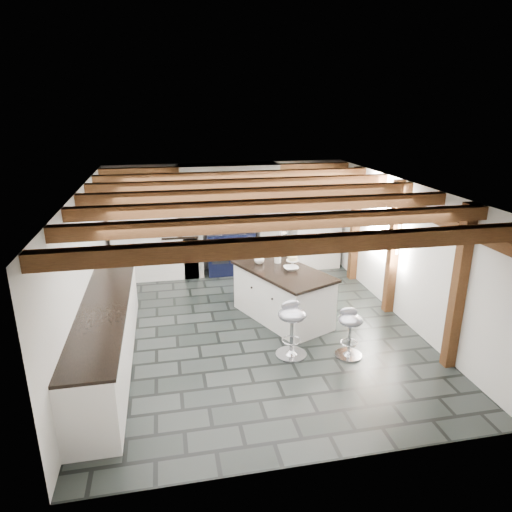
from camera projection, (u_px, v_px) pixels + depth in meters
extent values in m
plane|color=black|center=(255.00, 328.00, 7.40)|extent=(6.00, 6.00, 0.00)
plane|color=silver|center=(228.00, 216.00, 9.82)|extent=(5.00, 0.00, 5.00)
plane|color=silver|center=(85.00, 273.00, 6.56)|extent=(0.00, 6.00, 6.00)
plane|color=silver|center=(403.00, 252.00, 7.50)|extent=(0.00, 6.00, 6.00)
plane|color=white|center=(255.00, 187.00, 6.67)|extent=(6.00, 6.00, 0.00)
cube|color=silver|center=(192.00, 231.00, 9.46)|extent=(0.40, 0.60, 1.90)
cube|color=silver|center=(267.00, 227.00, 9.76)|extent=(0.40, 0.60, 1.90)
cube|color=brown|center=(229.00, 180.00, 9.28)|extent=(2.10, 0.65, 0.18)
cube|color=silver|center=(229.00, 172.00, 9.23)|extent=(2.00, 0.60, 0.31)
cube|color=black|center=(231.00, 179.00, 8.96)|extent=(1.00, 0.03, 0.22)
cube|color=silver|center=(231.00, 179.00, 8.94)|extent=(0.90, 0.01, 0.14)
cube|color=white|center=(144.00, 231.00, 9.26)|extent=(1.30, 0.58, 2.00)
cube|color=white|center=(316.00, 222.00, 9.95)|extent=(1.00, 0.58, 2.00)
cube|color=white|center=(107.00, 334.00, 6.29)|extent=(0.60, 3.80, 0.88)
cube|color=black|center=(104.00, 304.00, 6.14)|extent=(0.64, 3.80, 0.04)
cube|color=white|center=(181.00, 255.00, 9.57)|extent=(0.70, 0.60, 0.88)
cube|color=black|center=(180.00, 234.00, 9.42)|extent=(0.74, 0.64, 0.04)
cube|color=brown|center=(404.00, 204.00, 7.23)|extent=(0.15, 5.80, 0.14)
plane|color=white|center=(388.00, 219.00, 7.93)|extent=(0.00, 0.90, 0.90)
cube|color=brown|center=(309.00, 244.00, 4.28)|extent=(5.00, 0.16, 0.16)
cube|color=brown|center=(285.00, 222.00, 5.09)|extent=(5.00, 0.16, 0.16)
cube|color=brown|center=(268.00, 206.00, 5.89)|extent=(5.00, 0.16, 0.16)
cube|color=brown|center=(255.00, 193.00, 6.70)|extent=(5.00, 0.16, 0.16)
cube|color=brown|center=(244.00, 184.00, 7.50)|extent=(5.00, 0.16, 0.16)
cube|color=brown|center=(236.00, 176.00, 8.31)|extent=(5.00, 0.16, 0.16)
cube|color=brown|center=(229.00, 169.00, 9.11)|extent=(5.00, 0.16, 0.16)
cube|color=brown|center=(458.00, 289.00, 6.00)|extent=(0.15, 0.15, 2.30)
cube|color=brown|center=(393.00, 248.00, 7.68)|extent=(0.15, 0.15, 2.30)
cube|color=brown|center=(355.00, 225.00, 9.16)|extent=(0.15, 0.15, 2.30)
cylinder|color=black|center=(285.00, 211.00, 6.82)|extent=(0.01, 0.01, 0.56)
cylinder|color=white|center=(284.00, 233.00, 6.93)|extent=(0.09, 0.09, 0.22)
cylinder|color=black|center=(283.00, 207.00, 7.11)|extent=(0.01, 0.01, 0.56)
cylinder|color=white|center=(283.00, 227.00, 7.22)|extent=(0.09, 0.09, 0.22)
cylinder|color=black|center=(281.00, 203.00, 7.40)|extent=(0.01, 0.01, 0.56)
cylinder|color=white|center=(281.00, 223.00, 7.51)|extent=(0.09, 0.09, 0.22)
cube|color=black|center=(230.00, 252.00, 9.75)|extent=(1.00, 0.60, 0.90)
ellipsoid|color=silver|center=(218.00, 231.00, 9.55)|extent=(0.28, 0.28, 0.11)
ellipsoid|color=silver|center=(242.00, 230.00, 9.64)|extent=(0.28, 0.28, 0.11)
cylinder|color=silver|center=(232.00, 239.00, 9.33)|extent=(0.95, 0.03, 0.03)
cube|color=black|center=(220.00, 257.00, 9.42)|extent=(0.35, 0.02, 0.30)
cube|color=black|center=(244.00, 255.00, 9.52)|extent=(0.35, 0.02, 0.30)
cube|color=white|center=(282.00, 295.00, 7.63)|extent=(1.46, 1.89, 0.83)
cube|color=black|center=(283.00, 271.00, 7.49)|extent=(1.56, 1.99, 0.05)
imported|color=white|center=(259.00, 258.00, 7.74)|extent=(0.23, 0.23, 0.18)
ellipsoid|color=orange|center=(259.00, 250.00, 7.69)|extent=(0.19, 0.19, 0.11)
cylinder|color=white|center=(278.00, 258.00, 7.78)|extent=(0.11, 0.11, 0.17)
imported|color=white|center=(291.00, 268.00, 7.45)|extent=(0.32, 0.32, 0.06)
cylinder|color=white|center=(292.00, 263.00, 7.63)|extent=(0.05, 0.05, 0.09)
cylinder|color=white|center=(292.00, 260.00, 7.61)|extent=(0.21, 0.21, 0.01)
cylinder|color=beige|center=(292.00, 258.00, 7.60)|extent=(0.16, 0.16, 0.07)
cylinder|color=silver|center=(348.00, 355.00, 6.59)|extent=(0.39, 0.39, 0.03)
cone|color=silver|center=(348.00, 353.00, 6.57)|extent=(0.18, 0.18, 0.07)
cylinder|color=silver|center=(349.00, 338.00, 6.50)|extent=(0.04, 0.04, 0.49)
torus|color=silver|center=(349.00, 343.00, 6.52)|extent=(0.25, 0.25, 0.02)
ellipsoid|color=gray|center=(351.00, 320.00, 6.41)|extent=(0.44, 0.44, 0.16)
ellipsoid|color=gray|center=(350.00, 312.00, 6.47)|extent=(0.27, 0.17, 0.14)
cylinder|color=silver|center=(291.00, 354.00, 6.60)|extent=(0.45, 0.45, 0.03)
cone|color=silver|center=(291.00, 352.00, 6.59)|extent=(0.20, 0.20, 0.08)
cylinder|color=silver|center=(292.00, 335.00, 6.50)|extent=(0.05, 0.05, 0.56)
torus|color=silver|center=(291.00, 340.00, 6.53)|extent=(0.29, 0.29, 0.02)
ellipsoid|color=gray|center=(292.00, 315.00, 6.40)|extent=(0.47, 0.47, 0.18)
ellipsoid|color=gray|center=(289.00, 305.00, 6.46)|extent=(0.30, 0.16, 0.16)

